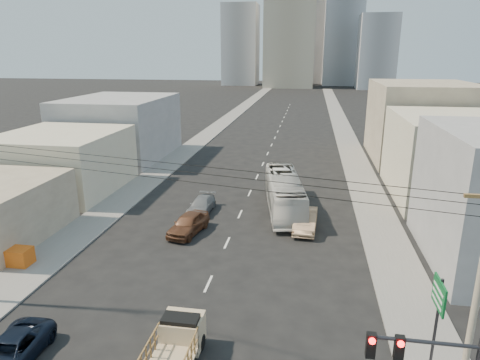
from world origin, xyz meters
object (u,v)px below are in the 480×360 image
(city_bus, at_px, (284,193))
(sedan_brown, at_px, (188,224))
(sedan_tan, at_px, (305,220))
(flatbed_pickup, at_px, (175,344))
(navy_pickup, at_px, (10,352))
(utility_pole, at_px, (474,312))
(crate_stack, at_px, (18,256))
(sedan_grey, at_px, (201,205))
(green_sign, at_px, (438,307))

(city_bus, height_order, sedan_brown, city_bus)
(sedan_tan, bearing_deg, city_bus, 118.19)
(flatbed_pickup, distance_m, navy_pickup, 7.52)
(utility_pole, bearing_deg, sedan_tan, 107.36)
(city_bus, bearing_deg, crate_stack, -150.23)
(flatbed_pickup, height_order, sedan_brown, flatbed_pickup)
(flatbed_pickup, height_order, sedan_tan, flatbed_pickup)
(navy_pickup, distance_m, sedan_grey, 20.67)
(city_bus, height_order, crate_stack, city_bus)
(flatbed_pickup, height_order, sedan_grey, flatbed_pickup)
(city_bus, height_order, green_sign, green_sign)
(navy_pickup, distance_m, green_sign, 18.70)
(sedan_tan, bearing_deg, crate_stack, -150.65)
(flatbed_pickup, bearing_deg, sedan_tan, 71.75)
(flatbed_pickup, xyz_separation_m, sedan_tan, (5.49, 16.66, -0.29))
(flatbed_pickup, height_order, crate_stack, flatbed_pickup)
(flatbed_pickup, distance_m, city_bus, 21.14)
(navy_pickup, relative_size, sedan_grey, 1.06)
(sedan_brown, height_order, utility_pole, utility_pole)
(sedan_tan, relative_size, utility_pole, 0.49)
(sedan_brown, distance_m, utility_pole, 22.45)
(utility_pole, bearing_deg, crate_stack, 159.39)
(sedan_tan, height_order, crate_stack, sedan_tan)
(flatbed_pickup, relative_size, city_bus, 0.38)
(navy_pickup, relative_size, sedan_tan, 0.97)
(sedan_brown, relative_size, utility_pole, 0.47)
(flatbed_pickup, xyz_separation_m, sedan_brown, (-3.53, 14.42, -0.30))
(navy_pickup, relative_size, sedan_brown, 1.01)
(crate_stack, bearing_deg, green_sign, -15.53)
(flatbed_pickup, relative_size, sedan_tan, 0.91)
(green_sign, height_order, utility_pole, utility_pole)
(city_bus, height_order, sedan_tan, city_bus)
(city_bus, xyz_separation_m, sedan_grey, (-7.20, -1.72, -0.98))
(sedan_brown, relative_size, sedan_tan, 0.96)
(city_bus, bearing_deg, navy_pickup, -125.46)
(city_bus, relative_size, sedan_brown, 2.49)
(sedan_brown, height_order, crate_stack, sedan_brown)
(flatbed_pickup, relative_size, crate_stack, 2.45)
(sedan_grey, bearing_deg, navy_pickup, -98.66)
(sedan_brown, xyz_separation_m, sedan_tan, (9.02, 2.24, 0.00))
(green_sign, xyz_separation_m, utility_pole, (0.34, -2.50, 1.44))
(flatbed_pickup, distance_m, green_sign, 11.28)
(flatbed_pickup, height_order, utility_pole, utility_pole)
(city_bus, relative_size, sedan_grey, 2.62)
(sedan_tan, height_order, green_sign, green_sign)
(city_bus, bearing_deg, green_sign, -78.91)
(green_sign, bearing_deg, navy_pickup, -174.26)
(city_bus, xyz_separation_m, utility_pole, (7.77, -22.70, 3.56))
(flatbed_pickup, height_order, green_sign, green_sign)
(green_sign, bearing_deg, sedan_tan, 108.80)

